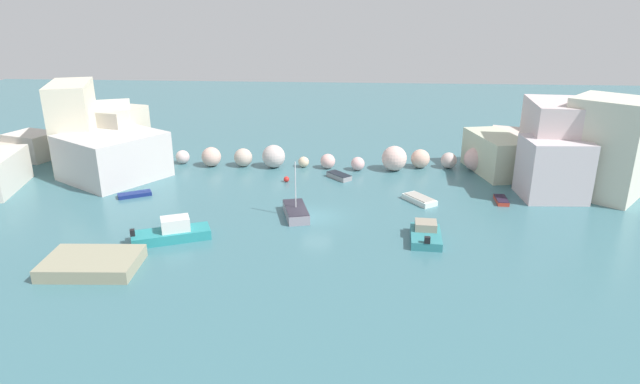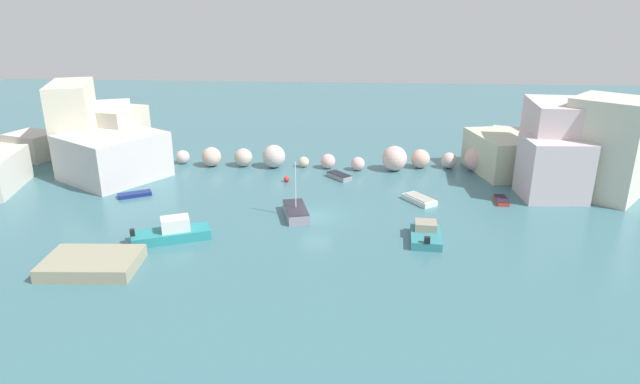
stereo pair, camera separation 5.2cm
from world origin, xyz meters
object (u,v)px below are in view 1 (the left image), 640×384
(moored_boat_0, at_px, (419,199))
(stone_dock, at_px, (92,263))
(moored_boat_3, at_px, (135,194))
(moored_boat_1, at_px, (426,234))
(channel_buoy, at_px, (286,179))
(moored_boat_2, at_px, (172,232))
(moored_boat_4, at_px, (339,176))
(moored_boat_6, at_px, (501,200))
(moored_boat_5, at_px, (296,212))

(moored_boat_0, bearing_deg, stone_dock, -93.50)
(stone_dock, bearing_deg, moored_boat_3, 101.08)
(stone_dock, relative_size, moored_boat_1, 1.54)
(channel_buoy, bearing_deg, moored_boat_1, -46.35)
(channel_buoy, relative_size, moored_boat_0, 0.16)
(moored_boat_0, xyz_separation_m, moored_boat_2, (-20.50, -9.95, 0.36))
(moored_boat_2, xyz_separation_m, moored_boat_4, (12.66, 16.51, -0.36))
(moored_boat_6, bearing_deg, stone_dock, -61.78)
(moored_boat_0, xyz_separation_m, moored_boat_1, (-0.36, -8.54, 0.20))
(moored_boat_1, relative_size, moored_boat_2, 0.66)
(moored_boat_1, bearing_deg, moored_boat_2, 97.79)
(moored_boat_3, relative_size, moored_boat_6, 1.33)
(channel_buoy, distance_m, moored_boat_3, 15.16)
(moored_boat_1, height_order, moored_boat_6, moored_boat_1)
(moored_boat_0, distance_m, moored_boat_6, 7.73)
(moored_boat_4, bearing_deg, stone_dock, 100.53)
(moored_boat_0, distance_m, moored_boat_4, 10.22)
(moored_boat_2, height_order, moored_boat_6, moored_boat_2)
(moored_boat_5, height_order, moored_boat_6, moored_boat_5)
(moored_boat_1, distance_m, moored_boat_6, 12.13)
(moored_boat_3, height_order, moored_boat_4, moored_boat_4)
(moored_boat_1, distance_m, moored_boat_3, 28.31)
(channel_buoy, height_order, moored_boat_5, moored_boat_5)
(moored_boat_2, height_order, moored_boat_4, moored_boat_2)
(stone_dock, xyz_separation_m, moored_boat_3, (-2.92, 14.89, -0.29))
(moored_boat_0, height_order, moored_boat_1, moored_boat_1)
(stone_dock, bearing_deg, moored_boat_6, 26.07)
(moored_boat_1, relative_size, moored_boat_5, 0.83)
(moored_boat_1, bearing_deg, stone_dock, 109.32)
(moored_boat_2, distance_m, moored_boat_3, 11.85)
(moored_boat_3, bearing_deg, channel_buoy, -8.94)
(moored_boat_0, bearing_deg, moored_boat_3, -124.61)
(moored_boat_1, bearing_deg, channel_buoy, 47.43)
(moored_boat_2, relative_size, moored_boat_3, 1.97)
(moored_boat_1, distance_m, moored_boat_5, 11.63)
(moored_boat_0, height_order, moored_boat_6, moored_boat_0)
(stone_dock, distance_m, moored_boat_1, 25.11)
(stone_dock, height_order, channel_buoy, stone_dock)
(stone_dock, distance_m, moored_boat_0, 28.91)
(stone_dock, relative_size, channel_buoy, 10.98)
(channel_buoy, xyz_separation_m, moored_boat_3, (-14.16, -5.40, -0.11))
(moored_boat_4, bearing_deg, moored_boat_2, 100.48)
(moored_boat_5, xyz_separation_m, moored_boat_6, (18.94, 4.93, -0.25))
(moored_boat_0, bearing_deg, moored_boat_6, 58.45)
(moored_boat_1, xyz_separation_m, moored_boat_3, (-27.11, 8.17, -0.29))
(moored_boat_4, bearing_deg, moored_boat_0, -171.93)
(moored_boat_4, bearing_deg, moored_boat_3, 67.41)
(moored_boat_1, xyz_separation_m, moored_boat_6, (8.07, 9.05, -0.27))
(channel_buoy, height_order, moored_boat_1, moored_boat_1)
(channel_buoy, height_order, moored_boat_0, channel_buoy)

